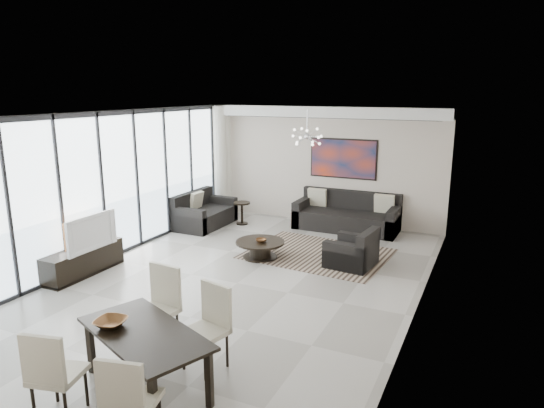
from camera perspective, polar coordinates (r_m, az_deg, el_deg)
The scene contains 20 objects.
room_shell at distance 7.93m, azimuth -1.36°, elevation -0.14°, with size 6.00×9.00×2.90m.
window_wall at distance 9.83m, azimuth -18.97°, elevation 1.88°, with size 0.37×8.95×2.90m.
soffit at distance 11.88m, azimuth 5.96°, elevation 10.73°, with size 5.98×0.40×0.26m, color white.
painting at distance 11.99m, azimuth 8.37°, elevation 5.30°, with size 1.68×0.04×0.98m, color #BF381A.
chandelier at distance 10.12m, azimuth 4.14°, elevation 7.93°, with size 0.66×0.66×0.71m.
rug at distance 10.05m, azimuth 5.38°, elevation -5.83°, with size 2.77×2.13×0.01m, color black.
coffee_table at distance 9.74m, azimuth -1.41°, elevation -5.23°, with size 0.98×0.98×0.34m.
bowl_coffee at distance 9.63m, azimuth -1.30°, elevation -4.32°, with size 0.22×0.22×0.07m, color brown.
sofa_main at distance 11.81m, azimuth 8.81°, elevation -1.52°, with size 2.45×1.00×0.89m.
loveseat at distance 12.10m, azimuth -8.08°, elevation -1.23°, with size 0.93×1.66×0.83m.
armchair at distance 9.41m, azimuth 9.51°, elevation -5.74°, with size 0.91×0.95×0.73m.
side_table at distance 12.10m, azimuth -3.55°, elevation -0.63°, with size 0.41×0.41×0.57m.
tv_console at distance 9.54m, azimuth -21.32°, elevation -6.25°, with size 0.45×1.60×0.50m, color black.
television at distance 9.26m, azimuth -20.90°, elevation -3.08°, with size 1.11×0.15×0.64m, color gray.
dining_table at distance 5.73m, azimuth -14.73°, elevation -15.11°, with size 1.87×1.42×0.70m.
dining_chair_sw at distance 5.56m, azimuth -24.56°, elevation -17.32°, with size 0.56×0.56×1.00m.
dining_chair_se at distance 4.93m, azimuth -16.70°, elevation -20.93°, with size 0.55×0.55×0.99m.
dining_chair_nw at distance 6.60m, azimuth -13.01°, elevation -10.99°, with size 0.53×0.53×1.07m.
dining_chair_ne at distance 6.04m, azimuth -7.26°, elevation -13.40°, with size 0.57×0.57×1.03m.
bowl_dining at distance 5.89m, azimuth -18.44°, elevation -13.12°, with size 0.35×0.35×0.09m, color brown.
Camera 1 is at (3.90, -6.91, 3.30)m, focal length 32.00 mm.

